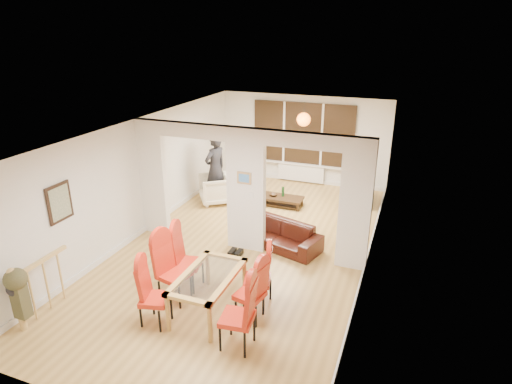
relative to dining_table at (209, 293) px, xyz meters
The scene contains 24 objects.
floor 2.29m from the dining_table, 96.04° to the left, with size 5.00×9.00×0.01m, color tan.
room_walls 2.46m from the dining_table, 96.04° to the left, with size 5.00×9.00×2.60m, color silver, non-canonical shape.
divider_wall 2.46m from the dining_table, 96.04° to the left, with size 5.00×0.18×2.60m, color white.
bay_window_blinds 6.79m from the dining_table, 92.04° to the left, with size 3.00×0.08×1.80m, color black.
radiator 6.66m from the dining_table, 92.05° to the left, with size 1.40×0.08×0.50m, color white.
pendant_light 5.84m from the dining_table, 89.36° to the left, with size 0.36×0.36×0.36m, color orange.
stair_newel 2.67m from the dining_table, 159.12° to the right, with size 0.40×1.20×1.10m, color tan, non-canonical shape.
wall_poster 2.99m from the dining_table, behind, with size 0.04×0.52×0.67m, color gray.
pillar_photo 2.51m from the dining_table, 96.32° to the left, with size 0.30×0.03×0.25m, color #4C8CD8.
dining_table is the anchor object (origin of this frame).
dining_chair_la 0.88m from the dining_table, 137.40° to the right, with size 0.42×0.42×1.05m, color red, non-canonical shape.
dining_chair_lb 0.72m from the dining_table, behind, with size 0.47×0.47×1.17m, color red, non-canonical shape.
dining_chair_lc 0.85m from the dining_table, 142.54° to the left, with size 0.45×0.45×1.13m, color red, non-canonical shape.
dining_chair_ra 1.01m from the dining_table, 38.33° to the right, with size 0.46×0.46×1.15m, color red, non-canonical shape.
dining_chair_rb 0.73m from the dining_table, ahead, with size 0.42×0.42×1.04m, color red, non-canonical shape.
dining_chair_rc 0.85m from the dining_table, 35.13° to the left, with size 0.43×0.43×1.08m, color red, non-canonical shape.
sofa 2.58m from the dining_table, 81.94° to the left, with size 1.87×0.73×0.55m, color black.
armchair 4.74m from the dining_table, 114.31° to the left, with size 0.83×0.81×0.76m, color #EBE2C7.
person 4.83m from the dining_table, 114.28° to the left, with size 0.44×0.68×1.85m, color black.
television 5.88m from the dining_table, 72.56° to the left, with size 0.13×0.99×0.57m, color black.
coffee_table 4.72m from the dining_table, 92.66° to the left, with size 1.08×0.54×0.25m, color #342211, non-canonical shape.
bottle 4.76m from the dining_table, 92.58° to the left, with size 0.07×0.07×0.28m, color #143F19.
bowl 4.72m from the dining_table, 95.57° to the left, with size 0.21×0.21×0.05m, color #342211.
shoes 1.90m from the dining_table, 99.90° to the left, with size 0.25×0.27×0.11m, color black, non-canonical shape.
Camera 1 is at (3.06, -7.52, 4.39)m, focal length 30.00 mm.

